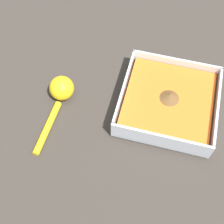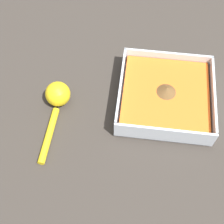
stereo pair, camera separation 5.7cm
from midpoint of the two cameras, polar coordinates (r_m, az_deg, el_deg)
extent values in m
plane|color=#332D28|center=(0.88, 8.89, 1.82)|extent=(4.00, 4.00, 0.00)
cube|color=silver|center=(0.88, 7.67, 1.93)|extent=(0.25, 0.25, 0.01)
cube|color=silver|center=(0.93, 8.31, 9.41)|extent=(0.25, 0.01, 0.06)
cube|color=silver|center=(0.79, 7.47, -4.25)|extent=(0.25, 0.01, 0.06)
cube|color=silver|center=(0.87, 16.03, 2.22)|extent=(0.01, 0.24, 0.06)
cube|color=silver|center=(0.85, -0.36, 4.01)|extent=(0.01, 0.24, 0.06)
cube|color=orange|center=(0.86, 7.83, 2.72)|extent=(0.23, 0.23, 0.04)
cone|color=brown|center=(0.84, 8.05, 3.73)|extent=(0.05, 0.05, 0.02)
sphere|color=yellow|center=(0.86, -11.75, 3.14)|extent=(0.07, 0.07, 0.07)
cylinder|color=yellow|center=(0.83, -13.40, -4.25)|extent=(0.02, 0.16, 0.02)
camera|label=1|loc=(0.03, 88.00, 3.32)|focal=50.00mm
camera|label=2|loc=(0.03, -92.00, -3.32)|focal=50.00mm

